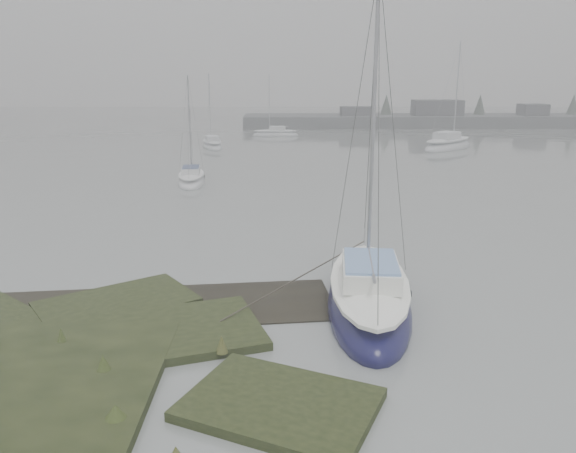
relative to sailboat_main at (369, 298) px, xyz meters
The scene contains 7 objects.
ground 25.91m from the sailboat_main, 96.44° to the left, with size 160.00×160.00×0.00m, color slate.
far_shoreline 62.41m from the sailboat_main, 67.44° to the left, with size 60.00×8.00×4.15m.
sailboat_main is the anchor object (origin of this frame).
sailboat_white 20.12m from the sailboat_main, 112.38° to the left, with size 1.99×4.87×6.69m.
sailboat_far_a 36.78m from the sailboat_main, 103.29° to the left, with size 2.84×5.13×6.89m.
sailboat_far_b 36.64m from the sailboat_main, 70.61° to the left, with size 6.41×6.47×9.68m.
sailboat_far_c 45.64m from the sailboat_main, 93.68° to the left, with size 4.92×1.88×6.82m.
Camera 1 is at (0.53, -9.91, 6.12)m, focal length 35.00 mm.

